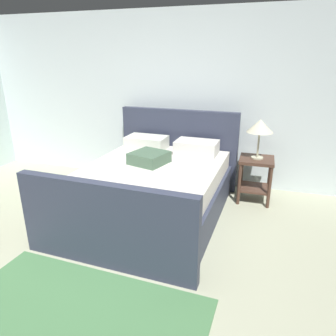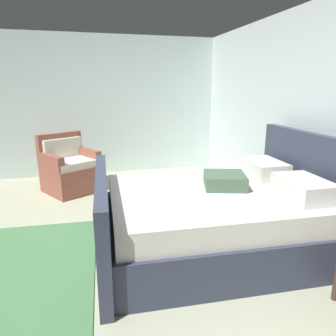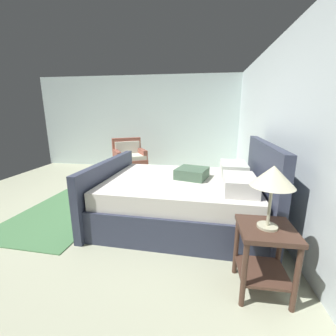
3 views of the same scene
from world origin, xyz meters
name	(u,v)px [view 1 (image 1 of 3)]	position (x,y,z in m)	size (l,w,h in m)	color
ground_plane	(85,299)	(0.00, 0.00, -0.01)	(6.37, 5.54, 0.02)	#A9AC8F
wall_back	(178,100)	(0.00, 2.83, 1.25)	(6.49, 0.12, 2.51)	silver
bed	(152,187)	(0.03, 1.55, 0.35)	(1.86, 2.32, 1.15)	#31374B
nightstand_right	(255,172)	(1.23, 2.31, 0.40)	(0.44, 0.44, 0.60)	#472E23
table_lamp_right	(260,127)	(1.23, 2.31, 1.02)	(0.33, 0.33, 0.52)	#B7B293
area_rug	(66,327)	(0.03, -0.30, 0.01)	(1.97, 1.27, 0.01)	#48794A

